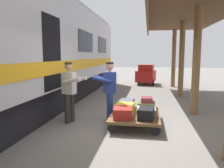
# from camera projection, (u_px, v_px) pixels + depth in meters

# --- Properties ---
(ground_plane) EXTENTS (60.00, 60.00, 0.00)m
(ground_plane) POSITION_uv_depth(u_px,v_px,m) (129.00, 127.00, 5.83)
(ground_plane) COLOR slate
(train_car) EXTENTS (3.02, 18.71, 4.00)m
(train_car) POSITION_uv_depth(u_px,v_px,m) (2.00, 49.00, 6.15)
(train_car) COLOR #B7BABF
(train_car) RESTS_ON ground_plane
(luggage_cart) EXTENTS (1.30, 1.85, 0.32)m
(luggage_cart) POSITION_uv_depth(u_px,v_px,m) (135.00, 115.00, 5.99)
(luggage_cart) COLOR brown
(luggage_cart) RESTS_ON ground_plane
(suitcase_gray_aluminum) EXTENTS (0.52, 0.64, 0.17)m
(suitcase_gray_aluminum) POSITION_uv_depth(u_px,v_px,m) (146.00, 110.00, 5.92)
(suitcase_gray_aluminum) COLOR #9EA0A5
(suitcase_gray_aluminum) RESTS_ON luggage_cart
(suitcase_black_hardshell) EXTENTS (0.43, 0.57, 0.27)m
(suitcase_black_hardshell) POSITION_uv_depth(u_px,v_px,m) (146.00, 114.00, 5.42)
(suitcase_black_hardshell) COLOR black
(suitcase_black_hardshell) RESTS_ON luggage_cart
(suitcase_olive_duffel) EXTENTS (0.51, 0.66, 0.22)m
(suitcase_olive_duffel) POSITION_uv_depth(u_px,v_px,m) (146.00, 105.00, 6.42)
(suitcase_olive_duffel) COLOR brown
(suitcase_olive_duffel) RESTS_ON luggage_cart
(suitcase_slate_roller) EXTENTS (0.44, 0.57, 0.26)m
(suitcase_slate_roller) POSITION_uv_depth(u_px,v_px,m) (127.00, 104.00, 6.51)
(suitcase_slate_roller) COLOR #4C515B
(suitcase_slate_roller) RESTS_ON luggage_cart
(suitcase_red_plastic) EXTENTS (0.51, 0.62, 0.27)m
(suitcase_red_plastic) POSITION_uv_depth(u_px,v_px,m) (123.00, 113.00, 5.51)
(suitcase_red_plastic) COLOR #AD231E
(suitcase_red_plastic) RESTS_ON luggage_cart
(suitcase_yellow_case) EXTENTS (0.50, 0.60, 0.26)m
(suitcase_yellow_case) POSITION_uv_depth(u_px,v_px,m) (125.00, 108.00, 6.01)
(suitcase_yellow_case) COLOR gold
(suitcase_yellow_case) RESTS_ON luggage_cart
(suitcase_burgundy_valise) EXTENTS (0.33, 0.40, 0.14)m
(suitcase_burgundy_valise) POSITION_uv_depth(u_px,v_px,m) (147.00, 100.00, 6.36)
(suitcase_burgundy_valise) COLOR maroon
(suitcase_burgundy_valise) RESTS_ON suitcase_olive_duffel
(porter_in_overalls) EXTENTS (0.69, 0.46, 1.70)m
(porter_in_overalls) POSITION_uv_depth(u_px,v_px,m) (109.00, 89.00, 6.23)
(porter_in_overalls) COLOR navy
(porter_in_overalls) RESTS_ON ground_plane
(porter_by_door) EXTENTS (0.73, 0.55, 1.70)m
(porter_by_door) POSITION_uv_depth(u_px,v_px,m) (70.00, 90.00, 6.09)
(porter_by_door) COLOR #332D28
(porter_by_door) RESTS_ON ground_plane
(baggage_tug) EXTENTS (1.34, 1.84, 1.30)m
(baggage_tug) POSITION_uv_depth(u_px,v_px,m) (146.00, 75.00, 14.24)
(baggage_tug) COLOR #B21E19
(baggage_tug) RESTS_ON ground_plane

